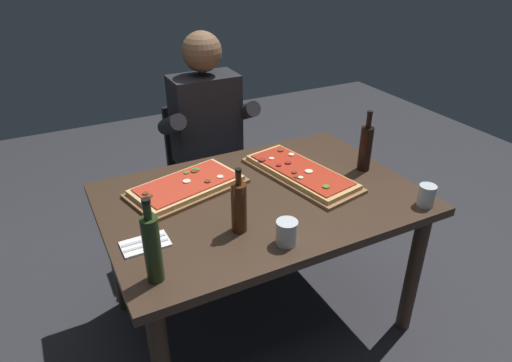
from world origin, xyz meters
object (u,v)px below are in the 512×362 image
at_px(wine_bottle_dark, 239,207).
at_px(oil_bottle_amber, 366,147).
at_px(tumbler_far_side, 287,232).
at_px(dining_table, 261,213).
at_px(pizza_rectangular_left, 301,173).
at_px(tumbler_near_camera, 426,197).
at_px(diner_chair, 204,167).
at_px(seated_diner, 209,136).
at_px(vinegar_bottle_green, 152,248).
at_px(pizza_rectangular_front, 187,186).

xyz_separation_m(wine_bottle_dark, oil_bottle_amber, (0.78, 0.19, 0.01)).
height_order(oil_bottle_amber, tumbler_far_side, oil_bottle_amber).
xyz_separation_m(dining_table, pizza_rectangular_left, (0.26, 0.07, 0.12)).
bearing_deg(tumbler_far_side, tumbler_near_camera, -3.15).
relative_size(wine_bottle_dark, diner_chair, 0.32).
distance_m(oil_bottle_amber, tumbler_far_side, 0.75).
relative_size(tumbler_far_side, seated_diner, 0.07).
relative_size(vinegar_bottle_green, tumbler_near_camera, 3.37).
bearing_deg(seated_diner, dining_table, -93.55).
bearing_deg(wine_bottle_dark, vinegar_bottle_green, -160.69).
xyz_separation_m(dining_table, seated_diner, (0.05, 0.74, 0.10)).
relative_size(oil_bottle_amber, tumbler_far_side, 3.15).
relative_size(dining_table, oil_bottle_amber, 4.55).
relative_size(pizza_rectangular_left, tumbler_near_camera, 6.92).
relative_size(pizza_rectangular_left, wine_bottle_dark, 2.39).
bearing_deg(pizza_rectangular_left, diner_chair, 105.09).
bearing_deg(oil_bottle_amber, pizza_rectangular_front, 166.53).
bearing_deg(pizza_rectangular_front, vinegar_bottle_green, -119.55).
relative_size(pizza_rectangular_front, diner_chair, 0.67).
bearing_deg(diner_chair, tumbler_near_camera, -66.15).
bearing_deg(dining_table, pizza_rectangular_left, 16.07).
relative_size(oil_bottle_amber, vinegar_bottle_green, 0.96).
bearing_deg(pizza_rectangular_left, seated_diner, 107.67).
xyz_separation_m(wine_bottle_dark, seated_diner, (0.25, 0.94, -0.11)).
distance_m(pizza_rectangular_front, tumbler_near_camera, 1.06).
height_order(pizza_rectangular_left, oil_bottle_amber, oil_bottle_amber).
bearing_deg(oil_bottle_amber, seated_diner, 125.66).
relative_size(dining_table, vinegar_bottle_green, 4.37).
bearing_deg(tumbler_near_camera, seated_diner, 116.05).
distance_m(dining_table, diner_chair, 0.87).
xyz_separation_m(vinegar_bottle_green, tumbler_far_side, (0.50, -0.03, -0.08)).
bearing_deg(seated_diner, pizza_rectangular_left, -72.33).
bearing_deg(wine_bottle_dark, tumbler_near_camera, -13.89).
distance_m(pizza_rectangular_left, tumbler_far_side, 0.55).
bearing_deg(pizza_rectangular_left, vinegar_bottle_green, -154.15).
distance_m(pizza_rectangular_front, diner_chair, 0.78).
bearing_deg(tumbler_far_side, vinegar_bottle_green, 176.77).
height_order(pizza_rectangular_left, tumbler_far_side, tumbler_far_side).
height_order(dining_table, wine_bottle_dark, wine_bottle_dark).
distance_m(pizza_rectangular_left, wine_bottle_dark, 0.54).
xyz_separation_m(vinegar_bottle_green, seated_diner, (0.63, 1.07, -0.13)).
bearing_deg(diner_chair, dining_table, -93.05).
bearing_deg(pizza_rectangular_left, pizza_rectangular_front, 166.76).
bearing_deg(pizza_rectangular_front, wine_bottle_dark, -79.07).
bearing_deg(tumbler_far_side, oil_bottle_amber, 28.40).
distance_m(dining_table, wine_bottle_dark, 0.35).
distance_m(dining_table, tumbler_near_camera, 0.73).
bearing_deg(pizza_rectangular_left, tumbler_near_camera, -53.96).
bearing_deg(pizza_rectangular_front, seated_diner, 58.69).
distance_m(tumbler_near_camera, tumbler_far_side, 0.68).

